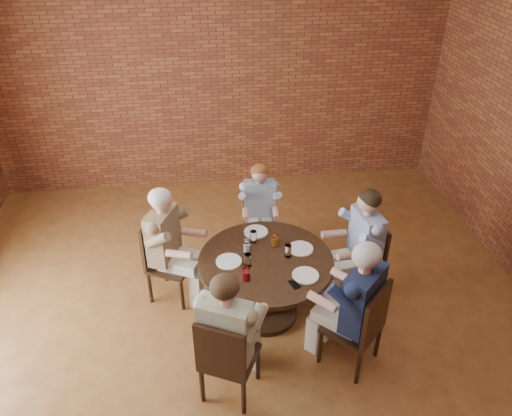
{
  "coord_description": "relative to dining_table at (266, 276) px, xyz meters",
  "views": [
    {
      "loc": [
        -0.33,
        -3.44,
        3.9
      ],
      "look_at": [
        0.23,
        1.0,
        1.03
      ],
      "focal_mm": 35.0,
      "sensor_mm": 36.0,
      "label": 1
    }
  ],
  "objects": [
    {
      "name": "floor",
      "position": [
        -0.26,
        -0.47,
        -0.53
      ],
      "size": [
        7.0,
        7.0,
        0.0
      ],
      "primitive_type": "plane",
      "color": "olive",
      "rests_on": "ground"
    },
    {
      "name": "wall_back",
      "position": [
        -0.26,
        3.03,
        1.17
      ],
      "size": [
        7.0,
        0.0,
        7.0
      ],
      "primitive_type": "plane",
      "rotation": [
        1.57,
        0.0,
        0.0
      ],
      "color": "brown",
      "rests_on": "ground"
    },
    {
      "name": "dining_table",
      "position": [
        0.0,
        0.0,
        0.0
      ],
      "size": [
        1.37,
        1.37,
        0.75
      ],
      "color": "black",
      "rests_on": "floor"
    },
    {
      "name": "chair_a",
      "position": [
        1.12,
        0.18,
        -0.01
      ],
      "size": [
        0.51,
        0.51,
        0.96
      ],
      "rotation": [
        0.0,
        0.0,
        -1.41
      ],
      "color": "black",
      "rests_on": "floor"
    },
    {
      "name": "diner_a",
      "position": [
        1.03,
        0.16,
        0.16
      ],
      "size": [
        0.76,
        0.65,
        1.37
      ],
      "primitive_type": null,
      "rotation": [
        0.0,
        0.0,
        -1.41
      ],
      "color": "#3A5398",
      "rests_on": "floor"
    },
    {
      "name": "chair_b",
      "position": [
        0.08,
        1.13,
        -0.04
      ],
      "size": [
        0.41,
        0.41,
        0.89
      ],
      "rotation": [
        0.0,
        0.0,
        -0.07
      ],
      "color": "black",
      "rests_on": "floor"
    },
    {
      "name": "diner_b",
      "position": [
        0.08,
        1.06,
        0.09
      ],
      "size": [
        0.51,
        0.62,
        1.24
      ],
      "primitive_type": null,
      "rotation": [
        0.0,
        0.0,
        -0.07
      ],
      "color": "#8B9DB1",
      "rests_on": "floor"
    },
    {
      "name": "chair_c",
      "position": [
        -1.06,
        0.48,
        -0.01
      ],
      "size": [
        0.59,
        0.59,
        0.96
      ],
      "rotation": [
        0.0,
        0.0,
        1.15
      ],
      "color": "black",
      "rests_on": "floor"
    },
    {
      "name": "diner_c",
      "position": [
        -0.98,
        0.44,
        0.16
      ],
      "size": [
        0.84,
        0.78,
        1.37
      ],
      "primitive_type": null,
      "rotation": [
        0.0,
        0.0,
        1.15
      ],
      "color": "brown",
      "rests_on": "floor"
    },
    {
      "name": "chair_d",
      "position": [
        -0.49,
        -1.0,
        -0.01
      ],
      "size": [
        0.6,
        0.6,
        0.96
      ],
      "rotation": [
        0.0,
        0.0,
        2.69
      ],
      "color": "black",
      "rests_on": "floor"
    },
    {
      "name": "diner_d",
      "position": [
        -0.45,
        -0.92,
        0.16
      ],
      "size": [
        0.8,
        0.86,
        1.38
      ],
      "primitive_type": null,
      "rotation": [
        0.0,
        0.0,
        2.69
      ],
      "color": "#C2B398",
      "rests_on": "floor"
    },
    {
      "name": "chair_e",
      "position": [
        0.78,
        -0.77,
        -0.0
      ],
      "size": [
        0.66,
        0.66,
        0.98
      ],
      "rotation": [
        0.0,
        0.0,
        3.93
      ],
      "color": "black",
      "rests_on": "floor"
    },
    {
      "name": "diner_e",
      "position": [
        0.72,
        -0.71,
        0.18
      ],
      "size": [
        0.91,
        0.91,
        1.41
      ],
      "primitive_type": null,
      "rotation": [
        0.0,
        0.0,
        3.93
      ],
      "color": "#16203F",
      "rests_on": "floor"
    },
    {
      "name": "plate_a",
      "position": [
        0.38,
        0.13,
        0.23
      ],
      "size": [
        0.26,
        0.26,
        0.01
      ],
      "primitive_type": "cylinder",
      "color": "white",
      "rests_on": "dining_table"
    },
    {
      "name": "plate_b",
      "position": [
        -0.04,
        0.48,
        0.23
      ],
      "size": [
        0.26,
        0.26,
        0.01
      ],
      "primitive_type": "cylinder",
      "color": "white",
      "rests_on": "dining_table"
    },
    {
      "name": "plate_c",
      "position": [
        -0.37,
        0.01,
        0.23
      ],
      "size": [
        0.26,
        0.26,
        0.01
      ],
      "primitive_type": "cylinder",
      "color": "white",
      "rests_on": "dining_table"
    },
    {
      "name": "plate_d",
      "position": [
        0.34,
        -0.3,
        0.23
      ],
      "size": [
        0.26,
        0.26,
        0.01
      ],
      "primitive_type": "cylinder",
      "color": "white",
      "rests_on": "dining_table"
    },
    {
      "name": "glass_a",
      "position": [
        0.23,
        0.02,
        0.29
      ],
      "size": [
        0.07,
        0.07,
        0.14
      ],
      "primitive_type": "cylinder",
      "color": "white",
      "rests_on": "dining_table"
    },
    {
      "name": "glass_b",
      "position": [
        0.12,
        0.22,
        0.29
      ],
      "size": [
        0.07,
        0.07,
        0.14
      ],
      "primitive_type": "cylinder",
      "color": "white",
      "rests_on": "dining_table"
    },
    {
      "name": "glass_c",
      "position": [
        -0.09,
        0.31,
        0.29
      ],
      "size": [
        0.07,
        0.07,
        0.14
      ],
      "primitive_type": "cylinder",
      "color": "white",
      "rests_on": "dining_table"
    },
    {
      "name": "glass_d",
      "position": [
        -0.18,
        0.16,
        0.29
      ],
      "size": [
        0.07,
        0.07,
        0.14
      ],
      "primitive_type": "cylinder",
      "color": "white",
      "rests_on": "dining_table"
    },
    {
      "name": "glass_e",
      "position": [
        -0.19,
        -0.07,
        0.29
      ],
      "size": [
        0.07,
        0.07,
        0.14
      ],
      "primitive_type": "cylinder",
      "color": "white",
      "rests_on": "dining_table"
    },
    {
      "name": "glass_f",
      "position": [
        -0.23,
        -0.28,
        0.29
      ],
      "size": [
        0.07,
        0.07,
        0.14
      ],
      "primitive_type": "cylinder",
      "color": "white",
      "rests_on": "dining_table"
    },
    {
      "name": "smartphone",
      "position": [
        0.21,
        -0.41,
        0.23
      ],
      "size": [
        0.11,
        0.15,
        0.01
      ],
      "primitive_type": "cube",
      "rotation": [
        0.0,
        0.0,
        0.33
      ],
      "color": "black",
      "rests_on": "dining_table"
    }
  ]
}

